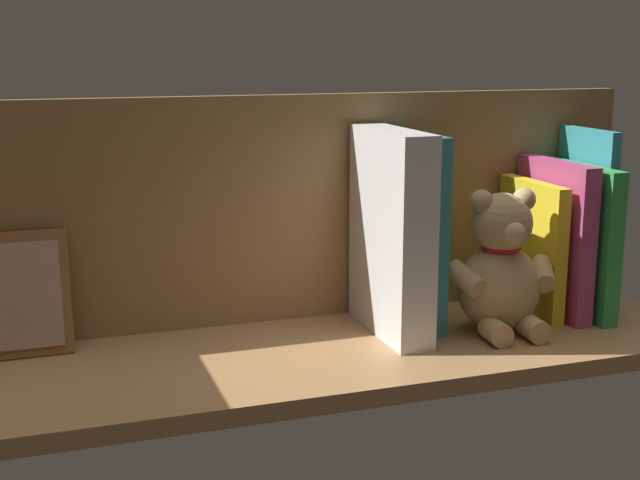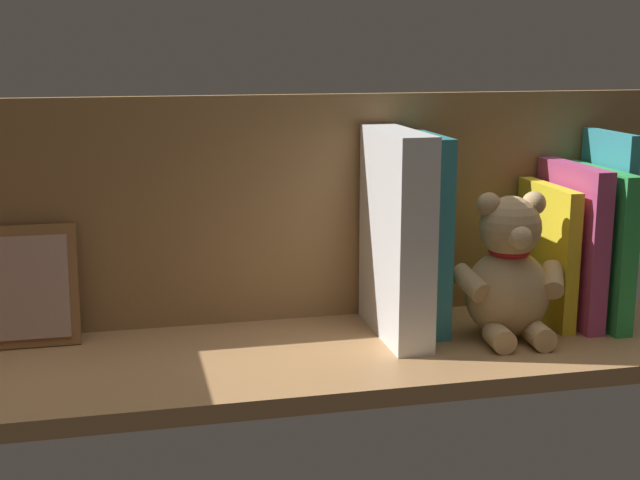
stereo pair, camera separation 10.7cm
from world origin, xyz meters
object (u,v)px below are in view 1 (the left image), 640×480
at_px(picture_frame_leaning, 11,295).
at_px(teddy_bear, 501,269).
at_px(dictionary_thick_white, 391,233).
at_px(book_0, 584,218).

bearing_deg(picture_frame_leaning, teddy_bear, 169.78).
relative_size(teddy_bear, dictionary_thick_white, 0.71).
xyz_separation_m(dictionary_thick_white, picture_frame_leaning, (0.47, -0.07, -0.06)).
relative_size(book_0, dictionary_thick_white, 0.96).
height_order(teddy_bear, picture_frame_leaning, teddy_bear).
distance_m(book_0, dictionary_thick_white, 0.32).
xyz_separation_m(teddy_bear, picture_frame_leaning, (0.61, -0.11, -0.01)).
relative_size(dictionary_thick_white, picture_frame_leaning, 1.74).
distance_m(teddy_bear, dictionary_thick_white, 0.15).
bearing_deg(dictionary_thick_white, teddy_bear, 162.92).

